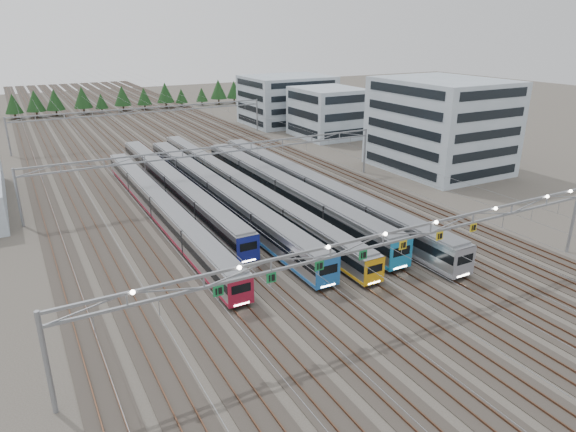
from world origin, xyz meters
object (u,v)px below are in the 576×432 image
depot_bldg_north (287,100)px  depot_bldg_south (440,125)px  train_c (217,192)px  gantry_mid (218,156)px  train_e (284,190)px  train_f (313,188)px  depot_bldg_mid (328,112)px  train_b (174,186)px  gantry_near (384,242)px  train_a (160,207)px  gantry_far (145,114)px  train_d (238,185)px

depot_bldg_north → depot_bldg_south: bearing=-88.4°
train_c → gantry_mid: gantry_mid is taller
train_e → train_c: bearing=154.6°
train_f → depot_bldg_mid: size_ratio=3.75×
train_b → gantry_near: (6.70, -41.91, 5.02)m
gantry_mid → depot_bldg_mid: depot_bldg_mid is taller
train_a → gantry_far: bearing=77.7°
train_e → train_b: bearing=141.7°
train_b → depot_bldg_south: 48.92m
train_c → depot_bldg_mid: size_ratio=3.78×
train_c → gantry_mid: size_ratio=1.07×
train_f → gantry_near: (-11.30, -30.41, 4.90)m
depot_bldg_north → gantry_near: bearing=-113.7°
gantry_mid → depot_bldg_north: (39.86, 50.95, -0.07)m
train_a → gantry_mid: bearing=30.3°
train_d → depot_bldg_north: depot_bldg_north is taller
train_a → depot_bldg_mid: bearing=36.1°
train_c → depot_bldg_mid: 55.25m
train_a → train_b: bearing=61.7°
depot_bldg_south → depot_bldg_mid: (-1.41, 35.27, -2.45)m
gantry_mid → depot_bldg_mid: (39.97, 30.83, -0.66)m
train_b → train_c: 7.83m
gantry_far → train_e: bearing=-82.9°
train_b → gantry_near: gantry_near is taller
gantry_near → gantry_far: size_ratio=1.00×
train_d → depot_bldg_south: 39.70m
gantry_far → train_c: bearing=-92.6°
train_b → train_f: (18.00, -11.49, 0.12)m
train_a → train_b: train_b is taller
train_f → gantry_mid: bearing=139.2°
train_b → gantry_near: bearing=-80.9°
train_e → depot_bldg_mid: (33.22, 39.72, 3.49)m
train_f → train_d: bearing=139.7°
gantry_mid → depot_bldg_mid: 50.49m
depot_bldg_mid → depot_bldg_north: 20.13m
depot_bldg_mid → train_e: bearing=-129.9°
train_c → depot_bldg_south: 44.05m
gantry_mid → train_b: bearing=165.2°
train_e → depot_bldg_north: depot_bldg_north is taller
gantry_near → depot_bldg_south: size_ratio=2.56×
gantry_far → gantry_near: bearing=-90.0°
train_a → depot_bldg_mid: size_ratio=3.42×
train_c → depot_bldg_north: size_ratio=2.75×
depot_bldg_north → gantry_mid: bearing=-128.0°
depot_bldg_south → depot_bldg_mid: bearing=92.3°
train_a → gantry_near: (11.20, -33.54, 5.12)m
gantry_near → depot_bldg_south: 54.68m
gantry_far → depot_bldg_south: size_ratio=2.56×
train_b → train_e: bearing=-38.3°
train_f → gantry_near: 32.81m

